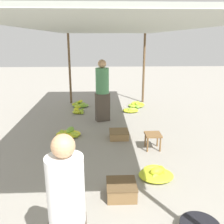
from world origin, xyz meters
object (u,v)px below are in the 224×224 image
banana_pile_left_1 (78,111)px  crate_mid (121,190)px  banana_pile_right_2 (137,105)px  vendor_foreground (67,212)px  shopper_walking_mid (102,90)px  banana_pile_left_2 (79,105)px  crate_near (119,134)px  stool (153,137)px  banana_pile_left_0 (69,133)px  banana_pile_right_1 (131,110)px  banana_pile_right_0 (157,174)px

banana_pile_left_1 → crate_mid: 4.57m
banana_pile_right_2 → crate_mid: 5.24m
vendor_foreground → shopper_walking_mid: 5.06m
banana_pile_right_2 → shopper_walking_mid: bearing=-129.3°
banana_pile_left_2 → crate_near: banana_pile_left_2 is taller
banana_pile_left_1 → banana_pile_right_2: size_ratio=0.80×
vendor_foreground → banana_pile_right_2: vendor_foreground is taller
stool → banana_pile_right_2: 3.50m
banana_pile_left_2 → banana_pile_right_2: banana_pile_left_2 is taller
banana_pile_left_0 → shopper_walking_mid: size_ratio=0.35×
vendor_foreground → banana_pile_right_1: size_ratio=3.02×
banana_pile_right_1 → crate_mid: bearing=-98.5°
stool → crate_near: size_ratio=0.77×
vendor_foreground → banana_pile_left_2: bearing=94.0°
stool → banana_pile_right_2: bearing=87.7°
banana_pile_left_0 → crate_mid: size_ratio=1.36×
banana_pile_left_0 → crate_near: banana_pile_left_0 is taller
banana_pile_right_0 → crate_near: (-0.53, 1.79, 0.03)m
shopper_walking_mid → banana_pile_left_1: bearing=135.2°
banana_pile_right_1 → crate_mid: 4.58m
banana_pile_left_1 → stool: bearing=-56.3°
banana_pile_left_0 → banana_pile_right_2: bearing=52.1°
vendor_foreground → crate_mid: bearing=66.1°
banana_pile_left_1 → banana_pile_right_2: banana_pile_left_1 is taller
banana_pile_left_1 → crate_near: size_ratio=1.06×
vendor_foreground → banana_pile_right_0: vendor_foreground is taller
crate_near → crate_mid: crate_mid is taller
banana_pile_left_2 → crate_mid: size_ratio=1.34×
stool → banana_pile_left_0: (-1.91, 0.85, -0.23)m
vendor_foreground → banana_pile_right_0: (1.27, 1.90, -0.75)m
banana_pile_right_0 → crate_mid: bearing=-141.3°
vendor_foreground → banana_pile_left_1: bearing=94.2°
vendor_foreground → banana_pile_left_1: (-0.43, 5.83, -0.73)m
banana_pile_right_0 → crate_near: size_ratio=1.31×
crate_mid → shopper_walking_mid: (-0.26, 3.67, 0.80)m
banana_pile_left_1 → shopper_walking_mid: shopper_walking_mid is taller
banana_pile_right_0 → banana_pile_right_2: size_ratio=1.00×
banana_pile_left_0 → banana_pile_left_2: banana_pile_left_2 is taller
banana_pile_left_0 → crate_mid: 2.75m
banana_pile_right_0 → shopper_walking_mid: 3.39m
banana_pile_left_0 → banana_pile_right_0: (1.76, -1.99, -0.00)m
stool → crate_mid: 1.86m
banana_pile_left_1 → crate_near: 2.43m
stool → banana_pile_right_1: stool is taller
banana_pile_left_1 → crate_near: banana_pile_left_1 is taller
vendor_foreground → banana_pile_right_0: bearing=56.4°
banana_pile_left_2 → banana_pile_right_0: bearing=-70.0°
stool → crate_mid: size_ratio=0.78×
shopper_walking_mid → crate_near: bearing=-74.2°
banana_pile_right_0 → banana_pile_left_1: bearing=113.4°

